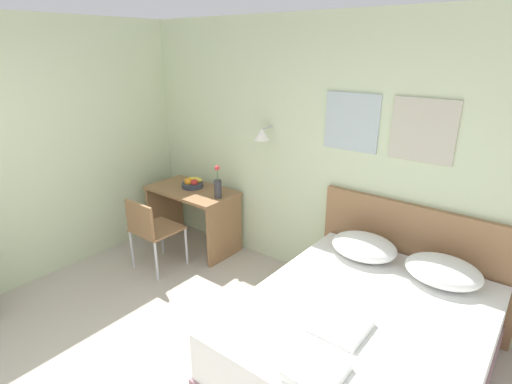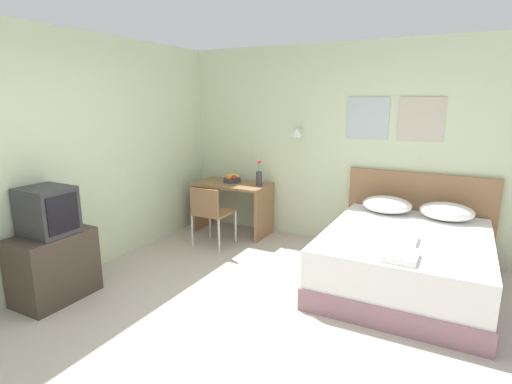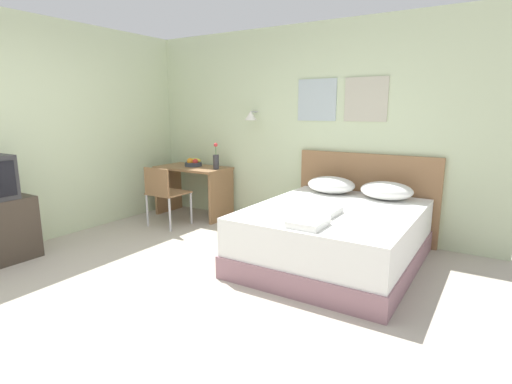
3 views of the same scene
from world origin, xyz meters
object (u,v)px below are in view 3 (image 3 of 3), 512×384
Objects in this scene: desk_chair at (164,191)px; flower_vase at (216,160)px; pillow_right at (386,191)px; fruit_bowl at (193,163)px; headboard at (365,196)px; pillow_left at (331,185)px; desk at (193,182)px; folded_towel_near_foot at (320,211)px; bed at (334,236)px; folded_towel_mid_bed at (308,223)px.

desk_chair is 0.86m from flower_vase.
fruit_bowl reaches higher than pillow_right.
headboard is 0.48m from pillow_left.
desk is at bearing -55.16° from fruit_bowl.
folded_towel_near_foot is 2.26m from flower_vase.
bed is at bearing -0.37° from desk_chair.
flower_vase is at bearing -7.49° from fruit_bowl.
desk reaches higher than folded_towel_near_foot.
headboard reaches higher than desk_chair.
bed is 2.46m from desk_chair.
headboard is 1.75m from folded_towel_mid_bed.
bed is 5.22× the size of flower_vase.
pillow_left is 1.49m from folded_towel_mid_bed.
pillow_right is at bearing -1.03° from fruit_bowl.
bed is at bearing 92.76° from folded_towel_mid_bed.
flower_vase is (-2.10, 1.43, 0.25)m from folded_towel_mid_bed.
fruit_bowl is (-0.04, 0.06, 0.28)m from desk.
folded_towel_near_foot is 1.09× the size of folded_towel_mid_bed.
pillow_left is at bearing 115.23° from bed.
headboard is 0.48m from pillow_right.
desk is (-2.46, 0.99, -0.11)m from folded_towel_near_foot.
desk is (-2.18, -0.00, -0.18)m from pillow_left.
pillow_right is 1.78× the size of folded_towel_mid_bed.
headboard is 1.60× the size of desk.
flower_vase is (-2.07, -0.32, 0.35)m from headboard.
folded_towel_near_foot is 0.95× the size of flower_vase.
flower_vase reaches higher than folded_towel_near_foot.
flower_vase is at bearing 154.13° from folded_towel_near_foot.
headboard is at bearing 91.17° from folded_towel_mid_bed.
bed is at bearing -15.45° from desk.
folded_towel_near_foot is 0.33× the size of desk.
desk_chair is 0.79m from fruit_bowl.
folded_towel_mid_bed reaches higher than bed.
pillow_left is 1.75m from flower_vase.
bed is at bearing -18.36° from flower_vase.
headboard is 6.71× the size of fruit_bowl.
headboard reaches higher than pillow_left.
pillow_right reaches higher than folded_towel_mid_bed.
fruit_bowl is (-2.55, 0.75, 0.50)m from bed.
pillow_right is at bearing -43.16° from headboard.
headboard is at bearing 136.84° from pillow_right.
pillow_left is at bearing -1.34° from fruit_bowl.
desk is 1.31× the size of desk_chair.
folded_towel_mid_bed is at bearing -29.44° from desk.
pillow_right is 0.70× the size of desk_chair.
folded_towel_mid_bed is 2.92m from desk.
folded_towel_near_foot is 2.42m from desk_chair.
headboard reaches higher than folded_towel_near_foot.
pillow_right is at bearing 0.09° from desk.
pillow_left is 1.54× the size of flower_vase.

